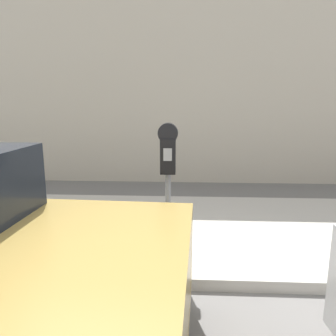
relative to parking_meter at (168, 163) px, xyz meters
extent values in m
cube|color=#BCB7AD|center=(-0.20, 0.99, -1.13)|extent=(24.00, 2.80, 0.13)
cube|color=beige|center=(-0.20, 4.08, 1.61)|extent=(24.00, 0.30, 5.60)
cylinder|color=slate|center=(0.00, 0.00, -0.59)|extent=(0.06, 0.06, 0.96)
cube|color=black|center=(0.00, 0.00, 0.07)|extent=(0.16, 0.14, 0.36)
cube|color=gray|center=(0.00, -0.07, 0.10)|extent=(0.09, 0.01, 0.13)
cylinder|color=black|center=(0.00, 0.00, 0.31)|extent=(0.20, 0.11, 0.20)
cylinder|color=black|center=(-0.62, -0.73, -0.84)|extent=(0.71, 0.25, 0.70)
camera|label=1|loc=(0.17, -3.30, 0.63)|focal=35.00mm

